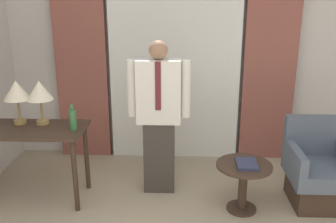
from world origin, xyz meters
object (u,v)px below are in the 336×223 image
object	(u,v)px
person	(159,113)
book	(247,164)
desk	(28,139)
bottle_near_edge	(73,119)
side_table	(243,179)
armchair	(317,173)
table_lamp_left	(17,92)
table_lamp_right	(40,92)

from	to	relation	value
person	book	xyz separation A→B (m)	(0.86, -0.39, -0.37)
desk	bottle_near_edge	bearing A→B (deg)	-3.97
person	side_table	world-z (taller)	person
armchair	book	xyz separation A→B (m)	(-0.75, -0.21, 0.19)
table_lamp_left	book	size ratio (longest dim) A/B	1.74
person	side_table	bearing A→B (deg)	-23.94
desk	table_lamp_right	world-z (taller)	table_lamp_right
table_lamp_left	book	xyz separation A→B (m)	(2.29, -0.31, -0.61)
table_lamp_left	book	world-z (taller)	table_lamp_left
bottle_near_edge	side_table	size ratio (longest dim) A/B	0.49
side_table	table_lamp_right	bearing A→B (deg)	171.96
table_lamp_left	armchair	world-z (taller)	table_lamp_left
table_lamp_left	person	distance (m)	1.45
table_lamp_left	side_table	world-z (taller)	table_lamp_left
desk	bottle_near_edge	distance (m)	0.54
table_lamp_left	armchair	xyz separation A→B (m)	(3.04, -0.10, -0.80)
desk	book	size ratio (longest dim) A/B	4.48
desk	person	xyz separation A→B (m)	(1.31, 0.22, 0.22)
armchair	table_lamp_right	bearing A→B (deg)	177.95
table_lamp_right	side_table	size ratio (longest dim) A/B	0.84
table_lamp_right	desk	bearing A→B (deg)	-130.95
bottle_near_edge	armchair	world-z (taller)	bottle_near_edge
bottle_near_edge	desk	bearing A→B (deg)	176.03
person	armchair	distance (m)	1.72
table_lamp_right	bottle_near_edge	world-z (taller)	table_lamp_right
table_lamp_right	side_table	distance (m)	2.20
table_lamp_left	desk	bearing A→B (deg)	-49.05
desk	person	bearing A→B (deg)	9.59
side_table	book	size ratio (longest dim) A/B	2.07
person	book	distance (m)	1.02
armchair	book	distance (m)	0.80
person	book	world-z (taller)	person
table_lamp_left	table_lamp_right	xyz separation A→B (m)	(0.23, 0.00, 0.00)
table_lamp_left	book	distance (m)	2.39
desk	person	distance (m)	1.35
bottle_near_edge	book	distance (m)	1.73
armchair	person	bearing A→B (deg)	173.42
side_table	book	distance (m)	0.17
armchair	side_table	xyz separation A→B (m)	(-0.77, -0.19, 0.02)
desk	book	world-z (taller)	desk
table_lamp_right	person	bearing A→B (deg)	4.13
bottle_near_edge	armchair	size ratio (longest dim) A/B	0.31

